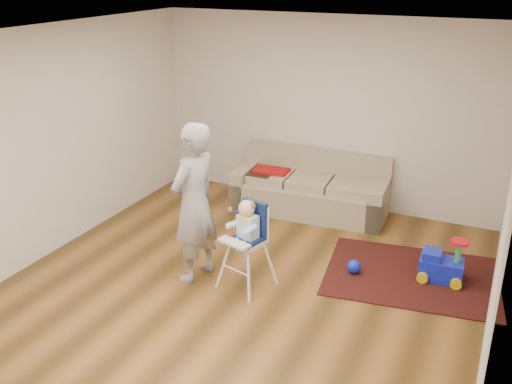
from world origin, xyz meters
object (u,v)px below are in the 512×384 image
at_px(side_table, 257,187).
at_px(adult, 194,203).
at_px(sofa, 310,184).
at_px(ride_on_toy, 442,259).
at_px(toy_ball, 354,267).
at_px(high_chair, 247,246).

xyz_separation_m(side_table, adult, (0.26, -2.18, 0.64)).
bearing_deg(sofa, ride_on_toy, -34.30).
distance_m(sofa, side_table, 0.80).
distance_m(toy_ball, adult, 1.97).
xyz_separation_m(toy_ball, high_chair, (-1.00, -0.75, 0.40)).
bearing_deg(toy_ball, high_chair, -142.93).
bearing_deg(high_chair, adult, -159.79).
relative_size(side_table, high_chair, 0.52).
xyz_separation_m(toy_ball, adult, (-1.61, -0.80, 0.81)).
bearing_deg(ride_on_toy, high_chair, -155.40).
xyz_separation_m(sofa, high_chair, (0.08, -2.21, 0.08)).
relative_size(sofa, adult, 1.22).
xyz_separation_m(ride_on_toy, toy_ball, (-0.92, -0.28, -0.18)).
bearing_deg(high_chair, sofa, 107.36).
xyz_separation_m(sofa, adult, (-0.53, -2.27, 0.49)).
relative_size(toy_ball, high_chair, 0.15).
bearing_deg(side_table, sofa, 6.24).
distance_m(side_table, adult, 2.29).
bearing_deg(toy_ball, ride_on_toy, 17.03).
height_order(ride_on_toy, toy_ball, ride_on_toy).
xyz_separation_m(high_chair, adult, (-0.61, -0.05, 0.41)).
relative_size(sofa, ride_on_toy, 4.31).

